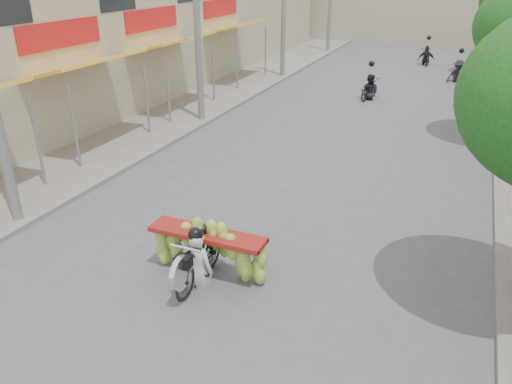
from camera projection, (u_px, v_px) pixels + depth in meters
The scene contains 8 objects.
ground at pixel (133, 377), 7.43m from camera, with size 120.00×120.00×0.00m, color #56565B.
sidewalk_left at pixel (203, 98), 22.43m from camera, with size 4.00×60.00×0.12m, color gray.
shophouse_row_left at pixel (90, 28), 22.12m from camera, with size 9.77×40.00×6.00m.
utility_pole_mid at pixel (197, 12), 17.69m from camera, with size 0.60×0.24×8.00m.
banana_motorbike at pixel (202, 249), 9.45m from camera, with size 2.34×1.92×2.07m.
bg_motorbike_a at pixel (370, 83), 22.25m from camera, with size 0.89×1.71×1.95m.
bg_motorbike_b at pixel (459, 65), 25.41m from camera, with size 1.18×1.58×1.95m.
bg_motorbike_c at pixel (427, 51), 29.77m from camera, with size 1.06×1.67×1.95m.
Camera 1 is at (3.88, -4.42, 5.63)m, focal length 35.00 mm.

